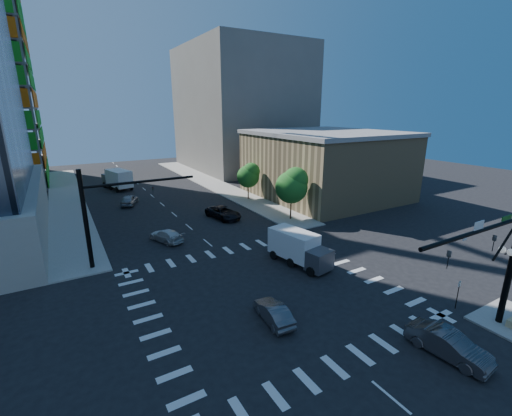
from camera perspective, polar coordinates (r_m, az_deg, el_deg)
ground at (r=28.08m, az=1.64°, el=-13.77°), size 160.00×160.00×0.00m
road_markings at (r=28.07m, az=1.64°, el=-13.76°), size 20.00×20.00×0.01m
sidewalk_ne at (r=67.19m, az=-7.34°, el=4.10°), size 5.00×60.00×0.15m
sidewalk_nw at (r=62.20m, az=-29.01°, el=1.18°), size 5.00×60.00×0.15m
commercial_building at (r=57.70m, az=11.39°, el=7.21°), size 20.50×22.50×10.60m
bg_building_ne at (r=85.50m, az=-2.50°, el=16.19°), size 24.00×30.00×28.00m
signal_mast_se at (r=26.78m, az=36.26°, el=-6.77°), size 10.51×2.48×9.00m
signal_mast_nw at (r=33.35m, az=-24.15°, el=-0.06°), size 10.20×0.40×9.00m
tree_south at (r=43.94m, az=6.15°, el=3.85°), size 4.16×4.16×6.82m
tree_north at (r=54.15m, az=-1.16°, el=5.53°), size 3.54×3.52×5.78m
no_parking_sign at (r=29.20m, az=30.64°, el=-11.91°), size 0.30×0.06×2.20m
car_nb_right at (r=24.31m, az=29.39°, el=-19.18°), size 2.12×4.83×1.54m
car_nb_far at (r=45.54m, az=-5.48°, el=-0.77°), size 3.64×6.00×1.56m
car_sb_near at (r=38.86m, az=-14.73°, el=-4.46°), size 3.33×4.92×1.32m
car_sb_mid at (r=55.15m, az=-20.37°, el=1.29°), size 3.53×4.95×1.56m
car_sb_cross at (r=24.45m, az=2.93°, el=-16.97°), size 1.76×4.08×1.30m
box_truck_near at (r=32.21m, az=7.48°, el=-7.13°), size 3.48×6.13×3.03m
box_truck_far at (r=67.07m, az=-22.22°, el=4.30°), size 4.53×7.26×3.54m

